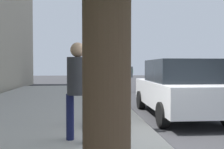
# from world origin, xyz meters

# --- Properties ---
(ground_plane) EXTENTS (80.00, 80.00, 0.00)m
(ground_plane) POSITION_xyz_m (0.00, 0.00, 0.00)
(ground_plane) COLOR #2B2B2D
(ground_plane) RESTS_ON ground
(sidewalk_slab) EXTENTS (28.00, 6.00, 0.15)m
(sidewalk_slab) POSITION_xyz_m (0.00, 3.00, 0.07)
(sidewalk_slab) COLOR #A8A59E
(sidewalk_slab) RESTS_ON ground_plane
(parking_meter) EXTENTS (0.36, 0.12, 1.41)m
(parking_meter) POSITION_xyz_m (1.22, 0.46, 1.17)
(parking_meter) COLOR gray
(parking_meter) RESTS_ON sidewalk_slab
(pedestrian_at_meter) EXTENTS (0.50, 0.38, 1.75)m
(pedestrian_at_meter) POSITION_xyz_m (1.09, 1.40, 1.18)
(pedestrian_at_meter) COLOR #191E4C
(pedestrian_at_meter) RESTS_ON sidewalk_slab
(pedestrian_bystander) EXTENTS (0.41, 0.46, 1.86)m
(pedestrian_bystander) POSITION_xyz_m (-0.01, 1.65, 1.26)
(pedestrian_bystander) COLOR #191E4C
(pedestrian_bystander) RESTS_ON sidewalk_slab
(parked_sedan_near) EXTENTS (4.45, 2.06, 1.77)m
(parked_sedan_near) POSITION_xyz_m (2.76, -1.35, 0.89)
(parked_sedan_near) COLOR silver
(parked_sedan_near) RESTS_ON ground_plane
(traffic_signal) EXTENTS (0.24, 0.44, 3.60)m
(traffic_signal) POSITION_xyz_m (10.29, 0.51, 2.58)
(traffic_signal) COLOR black
(traffic_signal) RESTS_ON sidewalk_slab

